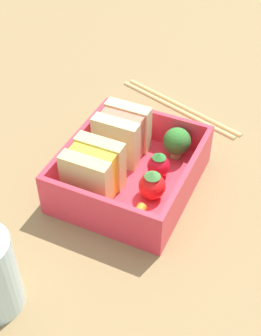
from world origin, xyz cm
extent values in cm
cube|color=olive|center=(0.00, 0.00, -1.00)|extent=(120.00, 120.00, 2.00)
cube|color=#E83549|center=(0.00, 0.00, 0.60)|extent=(15.91, 13.89, 1.20)
cube|color=#E83549|center=(0.00, 6.65, 3.24)|extent=(15.91, 0.60, 4.08)
cube|color=#E83549|center=(0.00, -6.65, 3.24)|extent=(15.91, 0.60, 4.08)
cube|color=#E83549|center=(-7.66, 0.00, 3.24)|extent=(0.60, 12.69, 4.08)
cube|color=#E83549|center=(7.66, 0.00, 3.24)|extent=(0.60, 12.69, 4.08)
cube|color=#D2C47C|center=(-5.18, 2.72, 4.12)|extent=(1.65, 5.44, 5.84)
cube|color=yellow|center=(-3.53, 2.72, 4.12)|extent=(1.65, 5.01, 5.37)
cube|color=#D2C47C|center=(-1.88, 2.72, 4.12)|extent=(1.65, 5.44, 5.84)
cube|color=beige|center=(1.88, 2.72, 4.12)|extent=(1.65, 5.44, 5.84)
cube|color=#D87259|center=(3.53, 2.72, 4.12)|extent=(1.65, 5.01, 5.37)
cube|color=beige|center=(5.18, 2.72, 4.12)|extent=(1.65, 5.44, 5.84)
cylinder|color=orange|center=(-5.68, -3.21, 1.72)|extent=(3.53, 1.06, 1.04)
sphere|color=red|center=(-1.63, -3.31, 2.67)|extent=(2.94, 2.94, 2.94)
cone|color=#42853F|center=(-1.63, -3.31, 4.44)|extent=(1.77, 1.77, 0.60)
sphere|color=red|center=(1.80, -2.66, 2.51)|extent=(2.62, 2.62, 2.62)
cone|color=#328538|center=(1.80, -2.66, 4.12)|extent=(1.57, 1.57, 0.60)
cylinder|color=#83BB71|center=(5.62, -3.36, 1.81)|extent=(1.34, 1.34, 1.22)
sphere|color=#347930|center=(5.62, -3.36, 3.56)|extent=(3.24, 3.24, 3.24)
cylinder|color=tan|center=(16.29, 0.57, 0.35)|extent=(6.63, 18.66, 0.70)
cylinder|color=tan|center=(17.20, 0.28, 0.35)|extent=(6.63, 18.66, 0.70)
camera|label=1|loc=(-34.86, -16.20, 37.98)|focal=50.00mm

